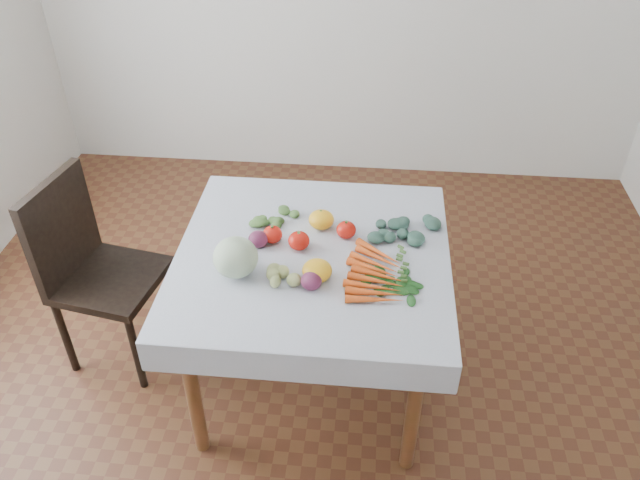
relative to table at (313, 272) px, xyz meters
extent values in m
plane|color=#56331B|center=(0.00, 0.00, -0.65)|extent=(4.00, 4.00, 0.00)
cube|color=brown|center=(0.00, 0.00, 0.08)|extent=(1.00, 1.00, 0.04)
cylinder|color=brown|center=(-0.44, -0.44, -0.30)|extent=(0.06, 0.06, 0.71)
cylinder|color=brown|center=(0.44, -0.44, -0.30)|extent=(0.06, 0.06, 0.71)
cylinder|color=brown|center=(-0.44, 0.44, -0.30)|extent=(0.06, 0.06, 0.71)
cylinder|color=brown|center=(0.44, 0.44, -0.30)|extent=(0.06, 0.06, 0.71)
cube|color=silver|center=(0.00, 0.00, 0.10)|extent=(1.12, 1.12, 0.01)
cube|color=black|center=(-0.95, 0.08, -0.19)|extent=(0.51, 0.51, 0.04)
cube|color=black|center=(-1.14, 0.11, 0.07)|extent=(0.12, 0.43, 0.48)
cylinder|color=black|center=(-1.17, -0.07, -0.43)|extent=(0.04, 0.04, 0.44)
cylinder|color=black|center=(-0.80, -0.14, -0.43)|extent=(0.04, 0.04, 0.44)
cylinder|color=black|center=(-1.10, 0.30, -0.43)|extent=(0.04, 0.04, 0.44)
cylinder|color=black|center=(-0.73, 0.23, -0.43)|extent=(0.04, 0.04, 0.44)
ellipsoid|color=beige|center=(-0.28, -0.15, 0.18)|extent=(0.23, 0.23, 0.16)
ellipsoid|color=red|center=(0.02, 0.20, 0.14)|extent=(0.09, 0.09, 0.07)
ellipsoid|color=red|center=(0.13, 0.13, 0.14)|extent=(0.09, 0.09, 0.07)
ellipsoid|color=red|center=(-0.18, 0.06, 0.14)|extent=(0.10, 0.10, 0.07)
ellipsoid|color=red|center=(-0.06, 0.03, 0.14)|extent=(0.10, 0.10, 0.08)
ellipsoid|color=#F5AA19|center=(0.02, 0.19, 0.14)|extent=(0.14, 0.14, 0.08)
ellipsoid|color=#F5AA19|center=(0.03, -0.16, 0.14)|extent=(0.15, 0.15, 0.08)
ellipsoid|color=#531739|center=(-0.23, 0.03, 0.14)|extent=(0.09, 0.09, 0.07)
ellipsoid|color=#531739|center=(0.02, -0.21, 0.14)|extent=(0.11, 0.11, 0.07)
ellipsoid|color=tan|center=(-0.07, -0.20, 0.13)|extent=(0.05, 0.05, 0.05)
ellipsoid|color=tan|center=(-0.10, -0.19, 0.13)|extent=(0.05, 0.05, 0.05)
ellipsoid|color=tan|center=(-0.07, -0.23, 0.13)|extent=(0.05, 0.05, 0.05)
ellipsoid|color=tan|center=(-0.06, -0.16, 0.13)|extent=(0.05, 0.05, 0.05)
ellipsoid|color=tan|center=(-0.14, -0.22, 0.13)|extent=(0.05, 0.05, 0.05)
cone|color=#E65719|center=(0.26, 0.01, 0.12)|extent=(0.20, 0.16, 0.03)
cone|color=#E65719|center=(0.26, -0.03, 0.12)|extent=(0.21, 0.15, 0.03)
cone|color=#E65719|center=(0.26, -0.06, 0.12)|extent=(0.21, 0.13, 0.03)
cone|color=#E65719|center=(0.26, -0.10, 0.12)|extent=(0.22, 0.11, 0.03)
cone|color=#E65719|center=(0.26, -0.13, 0.12)|extent=(0.22, 0.10, 0.03)
cone|color=#E65719|center=(0.26, -0.17, 0.12)|extent=(0.22, 0.08, 0.03)
cone|color=#E65719|center=(0.26, -0.20, 0.12)|extent=(0.22, 0.06, 0.03)
cone|color=#E65719|center=(0.26, -0.24, 0.12)|extent=(0.22, 0.04, 0.03)
cone|color=#E65719|center=(0.26, -0.28, 0.12)|extent=(0.22, 0.05, 0.03)
ellipsoid|color=#36584A|center=(0.40, 0.20, 0.12)|extent=(0.06, 0.06, 0.04)
ellipsoid|color=#36584A|center=(0.36, 0.22, 0.12)|extent=(0.06, 0.06, 0.04)
ellipsoid|color=#36584A|center=(0.38, 0.17, 0.12)|extent=(0.06, 0.06, 0.04)
ellipsoid|color=#36584A|center=(0.41, 0.23, 0.12)|extent=(0.06, 0.06, 0.04)
ellipsoid|color=#36584A|center=(0.32, 0.20, 0.12)|extent=(0.06, 0.06, 0.04)
ellipsoid|color=#36584A|center=(0.43, 0.17, 0.12)|extent=(0.06, 0.06, 0.04)
ellipsoid|color=#36584A|center=(0.36, 0.27, 0.12)|extent=(0.06, 0.06, 0.04)
ellipsoid|color=#36584A|center=(0.33, 0.14, 0.12)|extent=(0.06, 0.06, 0.04)
ellipsoid|color=#36584A|center=(0.47, 0.23, 0.12)|extent=(0.06, 0.06, 0.04)
ellipsoid|color=#36584A|center=(0.28, 0.24, 0.12)|extent=(0.06, 0.06, 0.04)
ellipsoid|color=#36584A|center=(0.42, 0.11, 0.12)|extent=(0.06, 0.06, 0.04)
ellipsoid|color=#36584A|center=(0.42, 0.30, 0.12)|extent=(0.06, 0.06, 0.04)
ellipsoid|color=#36584A|center=(0.26, 0.15, 0.12)|extent=(0.06, 0.06, 0.04)
ellipsoid|color=#1D5119|center=(0.35, -0.16, 0.11)|extent=(0.06, 0.04, 0.01)
ellipsoid|color=#1D5119|center=(0.31, -0.16, 0.11)|extent=(0.06, 0.04, 0.01)
ellipsoid|color=#1D5119|center=(0.34, -0.19, 0.11)|extent=(0.06, 0.04, 0.01)
ellipsoid|color=#1D5119|center=(0.34, -0.14, 0.11)|extent=(0.06, 0.04, 0.01)
ellipsoid|color=#1D5119|center=(0.29, -0.18, 0.11)|extent=(0.06, 0.04, 0.01)
ellipsoid|color=#1D5119|center=(0.38, -0.18, 0.11)|extent=(0.06, 0.04, 0.01)
ellipsoid|color=#1D5119|center=(0.30, -0.13, 0.11)|extent=(0.06, 0.04, 0.01)
ellipsoid|color=#1D5119|center=(0.32, -0.22, 0.11)|extent=(0.06, 0.04, 0.01)
ellipsoid|color=#1D5119|center=(0.38, -0.13, 0.11)|extent=(0.06, 0.04, 0.01)
ellipsoid|color=#1D5119|center=(0.26, -0.16, 0.11)|extent=(0.06, 0.04, 0.01)
ellipsoid|color=#1D5119|center=(0.39, -0.21, 0.11)|extent=(0.06, 0.04, 0.01)
ellipsoid|color=#1D5119|center=(0.33, -0.10, 0.11)|extent=(0.06, 0.04, 0.01)
ellipsoid|color=#1D5119|center=(0.27, -0.22, 0.11)|extent=(0.06, 0.04, 0.01)
ellipsoid|color=#1D5119|center=(0.43, -0.16, 0.11)|extent=(0.06, 0.04, 0.01)
ellipsoid|color=#1D5119|center=(0.25, -0.12, 0.11)|extent=(0.06, 0.04, 0.01)
ellipsoid|color=#1D5119|center=(0.35, -0.26, 0.11)|extent=(0.06, 0.04, 0.01)
ellipsoid|color=#1D5119|center=(0.39, -0.09, 0.11)|extent=(0.06, 0.04, 0.01)
ellipsoid|color=#1D5119|center=(0.22, -0.19, 0.11)|extent=(0.06, 0.04, 0.01)
ellipsoid|color=#487133|center=(-0.16, 0.24, 0.11)|extent=(0.05, 0.05, 0.02)
ellipsoid|color=#487133|center=(-0.20, 0.26, 0.11)|extent=(0.05, 0.05, 0.02)
ellipsoid|color=#487133|center=(-0.17, 0.21, 0.11)|extent=(0.05, 0.05, 0.02)
ellipsoid|color=#487133|center=(-0.15, 0.27, 0.11)|extent=(0.05, 0.05, 0.02)
ellipsoid|color=#487133|center=(-0.23, 0.23, 0.11)|extent=(0.05, 0.05, 0.02)
ellipsoid|color=#487133|center=(-0.12, 0.21, 0.11)|extent=(0.05, 0.05, 0.02)
ellipsoid|color=#487133|center=(-0.20, 0.30, 0.11)|extent=(0.05, 0.05, 0.02)
ellipsoid|color=#487133|center=(-0.21, 0.18, 0.11)|extent=(0.05, 0.05, 0.02)
ellipsoid|color=#487133|center=(-0.09, 0.27, 0.11)|extent=(0.05, 0.05, 0.02)
ellipsoid|color=#487133|center=(-0.27, 0.27, 0.11)|extent=(0.05, 0.05, 0.02)
ellipsoid|color=#487133|center=(-0.13, 0.16, 0.11)|extent=(0.05, 0.05, 0.02)
camera|label=1|loc=(0.22, -2.00, 1.70)|focal=35.00mm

